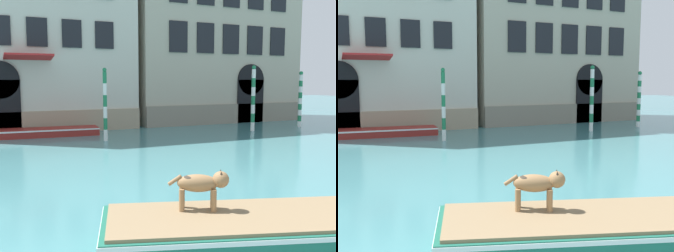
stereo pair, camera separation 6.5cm
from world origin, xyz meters
The scene contains 6 objects.
boat_foreground centered at (3.82, 4.69, 0.33)m, with size 6.99×4.00×0.62m.
dog_on_deck centered at (2.54, 5.48, 1.12)m, with size 1.06×0.69×0.77m.
boat_moored_near_palazzo centered at (1.27, 21.41, 0.23)m, with size 6.70×1.98×0.44m.
mooring_pole_0 centered at (13.40, 18.48, 1.98)m, with size 0.24×0.24×3.93m.
mooring_pole_1 centered at (17.45, 18.88, 1.83)m, with size 0.25×0.25×3.63m.
mooring_pole_2 centered at (4.26, 18.36, 1.85)m, with size 0.21×0.21×3.67m.
Camera 1 is at (-1.05, -0.81, 3.07)m, focal length 42.00 mm.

